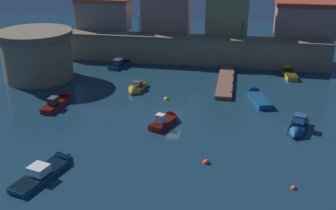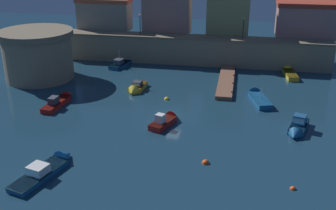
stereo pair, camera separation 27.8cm
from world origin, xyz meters
TOP-DOWN VIEW (x-y plane):
  - ground_plane at (0.00, 0.00)m, footprint 118.63×118.63m
  - quay_wall at (0.00, 21.38)m, footprint 43.71×3.52m
  - old_town_backdrop at (2.52, 25.34)m, footprint 43.43×5.56m
  - fortress_tower at (-21.31, 9.84)m, footprint 10.61×10.61m
  - pier_dock at (6.01, 12.73)m, footprint 2.17×14.08m
  - quay_lamp_0 at (-8.79, 21.38)m, footprint 0.32×0.32m
  - quay_lamp_1 at (7.89, 21.38)m, footprint 0.32×0.32m
  - moored_boat_0 at (-8.56, -14.20)m, footprint 3.70×7.63m
  - moored_boat_1 at (-14.29, 0.96)m, footprint 1.90×6.75m
  - moored_boat_2 at (0.02, -2.40)m, footprint 3.11×5.13m
  - moored_boat_3 at (15.24, 18.11)m, footprint 2.18×6.15m
  - moored_boat_4 at (10.32, 6.90)m, footprint 3.42×6.70m
  - moored_boat_5 at (-5.96, 7.14)m, footprint 2.07×4.68m
  - moored_boat_6 at (14.43, -1.98)m, footprint 2.94×5.27m
  - moored_boat_7 at (-11.12, 18.59)m, footprint 2.87×6.39m
  - mooring_buoy_0 at (12.95, -13.21)m, footprint 0.51×0.51m
  - mooring_buoy_1 at (5.29, -10.32)m, footprint 0.71×0.71m
  - mooring_buoy_2 at (-1.26, 4.78)m, footprint 0.66×0.66m

SIDE VIEW (x-z plane):
  - ground_plane at x=0.00m, z-range 0.00..0.00m
  - mooring_buoy_0 at x=12.95m, z-range -0.25..0.25m
  - mooring_buoy_1 at x=5.29m, z-range -0.35..0.35m
  - mooring_buoy_2 at x=-1.26m, z-range -0.33..0.33m
  - pier_dock at x=6.01m, z-range -0.09..0.61m
  - moored_boat_0 at x=-8.56m, z-range -0.61..1.30m
  - moored_boat_3 at x=15.24m, z-range -0.37..1.07m
  - moored_boat_4 at x=10.32m, z-range -0.87..1.60m
  - moored_boat_7 at x=-11.12m, z-range -1.30..2.05m
  - moored_boat_5 at x=-5.96m, z-range -1.34..2.10m
  - moored_boat_1 at x=-14.29m, z-range -0.52..1.32m
  - moored_boat_2 at x=0.02m, z-range -0.60..1.43m
  - moored_boat_6 at x=14.43m, z-range -0.55..1.56m
  - quay_wall at x=0.00m, z-range 0.01..4.55m
  - fortress_tower at x=-21.31m, z-range 0.06..7.20m
  - quay_lamp_1 at x=7.89m, z-range 5.10..8.39m
  - quay_lamp_0 at x=-8.79m, z-range 5.10..8.39m
  - old_town_backdrop at x=2.52m, z-range 3.72..11.42m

